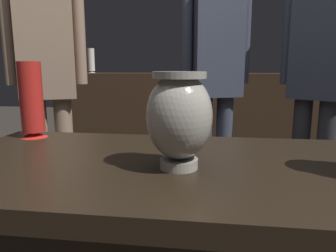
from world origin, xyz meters
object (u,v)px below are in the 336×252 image
Objects in this scene: visitor_near_right at (319,71)px; visitor_near_left at (47,70)px; shelf_vase_center at (196,63)px; vase_tall_behind at (32,101)px; visitor_center_back at (216,70)px; vase_centerpiece at (179,116)px; shelf_vase_far_left at (91,61)px.

visitor_near_left reaches higher than visitor_near_right.
vase_tall_behind is at bearing -103.83° from shelf_vase_center.
visitor_near_left is 1.05m from visitor_center_back.
vase_centerpiece is 0.14× the size of visitor_near_right.
vase_tall_behind is 0.88m from visitor_near_left.
shelf_vase_center is 0.10× the size of visitor_near_right.
visitor_near_left reaches higher than shelf_vase_center.
shelf_vase_center is 0.73× the size of shelf_vase_far_left.
visitor_near_left is at bearing -125.95° from shelf_vase_center.
visitor_center_back is (0.10, 1.35, 0.10)m from vase_centerpiece.
shelf_vase_far_left is at bearing 105.43° from vase_tall_behind.
visitor_near_right is at bearing -50.82° from shelf_vase_center.
visitor_near_right is (0.78, -0.96, -0.06)m from shelf_vase_center.
visitor_near_left is at bearing 130.26° from vase_centerpiece.
shelf_vase_center is 1.24m from visitor_near_right.
visitor_near_right is (1.82, -1.01, -0.08)m from shelf_vase_far_left.
visitor_near_left is (-0.85, -1.17, -0.06)m from shelf_vase_center.
shelf_vase_far_left is 0.14× the size of visitor_center_back.
shelf_vase_far_left reaches higher than shelf_vase_center.
vase_tall_behind is at bearing 36.58° from visitor_center_back.
visitor_near_left is (-1.63, -0.21, 0.01)m from visitor_near_right.
visitor_center_back reaches higher than visitor_near_right.
visitor_near_left reaches higher than shelf_vase_far_left.
shelf_vase_center is at bearing -17.42° from visitor_near_right.
shelf_vase_far_left reaches higher than vase_tall_behind.
shelf_vase_far_left is at bearing -107.35° from visitor_near_left.
visitor_near_left is at bearing 114.65° from vase_tall_behind.
visitor_near_left reaches higher than vase_centerpiece.
shelf_vase_center reaches higher than vase_tall_behind.
shelf_vase_far_left is at bearing 4.45° from visitor_near_right.
vase_centerpiece is at bearing 104.01° from visitor_near_left.
visitor_near_right is at bearing 60.64° from vase_centerpiece.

